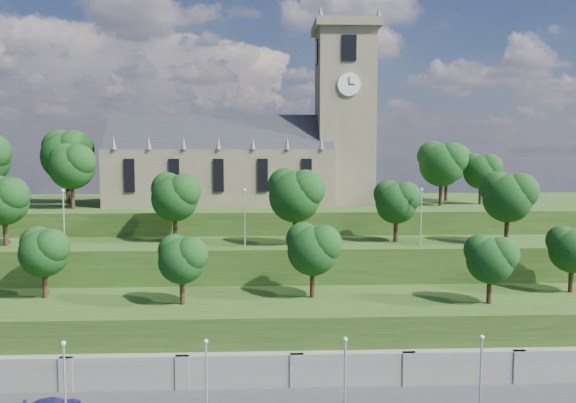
{
  "coord_description": "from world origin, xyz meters",
  "views": [
    {
      "loc": [
        2.22,
        -36.6,
        22.84
      ],
      "look_at": [
        5.03,
        30.0,
        16.78
      ],
      "focal_mm": 35.0,
      "sensor_mm": 36.0,
      "label": 1
    }
  ],
  "objects": [
    {
      "name": "retaining_wall",
      "position": [
        0.0,
        11.97,
        2.5
      ],
      "size": [
        160.0,
        2.1,
        5.0
      ],
      "color": "slate",
      "rests_on": "ground"
    },
    {
      "name": "embankment_lower",
      "position": [
        0.0,
        18.0,
        4.0
      ],
      "size": [
        160.0,
        12.0,
        8.0
      ],
      "primitive_type": "cube",
      "color": "#243F15",
      "rests_on": "ground"
    },
    {
      "name": "embankment_upper",
      "position": [
        0.0,
        29.0,
        6.0
      ],
      "size": [
        160.0,
        10.0,
        12.0
      ],
      "primitive_type": "cube",
      "color": "#243F15",
      "rests_on": "ground"
    },
    {
      "name": "hilltop",
      "position": [
        0.0,
        50.0,
        7.5
      ],
      "size": [
        160.0,
        32.0,
        15.0
      ],
      "primitive_type": "cube",
      "color": "#243F15",
      "rests_on": "ground"
    },
    {
      "name": "church",
      "position": [
        0.79,
        45.98,
        22.52
      ],
      "size": [
        38.6,
        12.35,
        27.6
      ],
      "color": "#695F49",
      "rests_on": "hilltop"
    },
    {
      "name": "trees_lower",
      "position": [
        2.52,
        18.21,
        12.79
      ],
      "size": [
        68.51,
        8.68,
        7.63
      ],
      "color": "black",
      "rests_on": "embankment_lower"
    },
    {
      "name": "trees_upper",
      "position": [
        3.88,
        28.08,
        17.64
      ],
      "size": [
        63.82,
        8.75,
        8.89
      ],
      "color": "black",
      "rests_on": "embankment_upper"
    },
    {
      "name": "trees_hilltop",
      "position": [
        -6.54,
        44.64,
        21.63
      ],
      "size": [
        76.59,
        16.02,
        10.99
      ],
      "color": "black",
      "rests_on": "hilltop"
    },
    {
      "name": "lamp_posts_promenade",
      "position": [
        -2.0,
        2.5,
        6.34
      ],
      "size": [
        60.36,
        0.36,
        7.47
      ],
      "color": "#B2B2B7",
      "rests_on": "promenade"
    },
    {
      "name": "lamp_posts_upper",
      "position": [
        0.0,
        26.0,
        15.89
      ],
      "size": [
        40.36,
        0.36,
        6.61
      ],
      "color": "#B2B2B7",
      "rests_on": "embankment_upper"
    }
  ]
}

